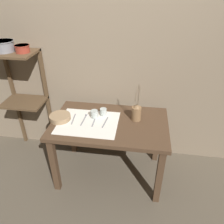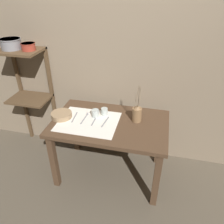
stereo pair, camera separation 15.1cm
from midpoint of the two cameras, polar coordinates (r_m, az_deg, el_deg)
name	(u,v)px [view 1 (the left image)]	position (r m, az deg, el deg)	size (l,w,h in m)	color
ground_plane	(110,172)	(2.63, -2.21, -15.41)	(12.00, 12.00, 0.00)	brown
stone_wall_back	(116,58)	(2.37, -0.71, 13.80)	(7.00, 0.06, 2.40)	gray
wooden_table	(110,130)	(2.23, -2.52, -4.78)	(1.15, 0.72, 0.70)	#4C3523
wooden_shelf_unit	(23,86)	(2.69, -23.73, 6.14)	(0.46, 0.34, 1.29)	brown
linen_cloth	(88,123)	(2.19, -8.22, -2.80)	(0.59, 0.47, 0.00)	white
pitcher_with_flowers	(136,112)	(2.17, 4.43, -0.16)	(0.09, 0.09, 0.39)	olive
wooden_bowl	(60,117)	(2.28, -15.26, -1.40)	(0.21, 0.21, 0.05)	#9E7F5B
glass_tumbler_near	(94,114)	(2.24, -6.56, -0.56)	(0.07, 0.07, 0.08)	#B7C1BC
glass_tumbler_far	(103,112)	(2.26, -4.20, -0.02)	(0.07, 0.07, 0.07)	#B7C1BC
knife_center	(73,119)	(2.26, -11.93, -1.84)	(0.03, 0.19, 0.00)	gray
spoon_inner	(85,117)	(2.27, -8.90, -1.34)	(0.03, 0.20, 0.02)	gray
fork_outer	(94,121)	(2.19, -6.66, -2.45)	(0.01, 0.19, 0.00)	gray
fork_inner	(105,122)	(2.17, -3.79, -2.74)	(0.04, 0.19, 0.00)	gray
metal_pot_large	(3,46)	(2.56, -28.09, 15.00)	(0.22, 0.22, 0.11)	gray
metal_pot_small	(22,48)	(2.46, -24.09, 14.93)	(0.15, 0.15, 0.07)	#9E3828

